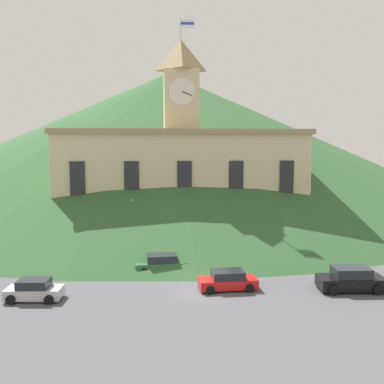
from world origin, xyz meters
The scene contains 13 objects.
ground_plane centered at (0.00, 0.00, 0.00)m, with size 160.00×160.00×0.00m, color #4C4C51.
civic_building centered at (0.00, 21.38, 6.92)m, with size 29.76×11.09×25.76m.
banner_fence centered at (0.00, 12.83, 1.12)m, with size 27.74×0.12×2.25m.
hillside_backdrop centered at (0.00, 58.76, 12.61)m, with size 113.45×113.45×25.21m, color #2D562D.
street_lamp_far_left centered at (-5.25, 14.10, 3.73)m, with size 1.26×0.36×5.14m.
street_lamp_far_right centered at (4.42, 14.10, 3.30)m, with size 1.26×0.36×4.47m.
car_black_suv centered at (11.24, -1.14, 0.83)m, with size 5.04×2.67×1.80m.
car_yellow_coupe centered at (-10.28, 8.56, 0.63)m, with size 4.34×2.40×1.35m.
car_red_sedan centered at (2.01, 0.05, 0.67)m, with size 4.47×2.28×1.45m.
car_silver_hatch centered at (-12.10, -0.81, 0.69)m, with size 4.04×2.31×1.50m.
car_green_wagon centered at (-2.87, 4.89, 0.72)m, with size 4.70×2.35×1.55m.
car_gray_pickup centered at (3.22, 8.84, 0.81)m, with size 5.31×2.39×1.75m.
pedestrian centered at (6.68, 10.97, 0.93)m, with size 0.51×0.51×1.71m.
Camera 1 is at (-3.77, -31.13, 11.15)m, focal length 40.00 mm.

